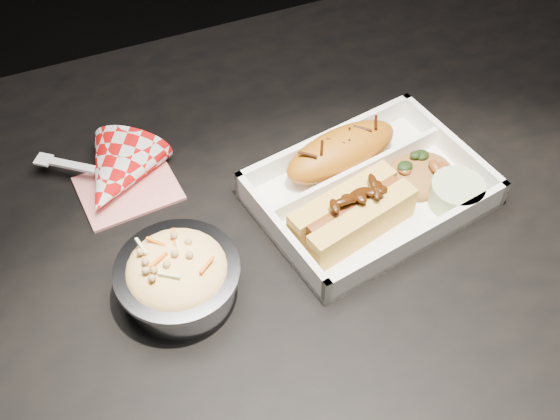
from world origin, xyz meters
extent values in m
cube|color=black|center=(0.00, 0.00, 0.73)|extent=(1.20, 0.80, 0.03)
cylinder|color=black|center=(0.55, 0.35, 0.36)|extent=(0.05, 0.05, 0.72)
cube|color=white|center=(0.07, 0.02, 0.75)|extent=(0.28, 0.22, 0.01)
cube|color=white|center=(0.06, 0.10, 0.77)|extent=(0.25, 0.05, 0.04)
cube|color=white|center=(0.09, -0.07, 0.77)|extent=(0.25, 0.05, 0.04)
cube|color=white|center=(-0.05, -0.01, 0.77)|extent=(0.04, 0.18, 0.04)
cube|color=white|center=(0.19, 0.04, 0.77)|extent=(0.04, 0.18, 0.04)
cube|color=white|center=(0.07, 0.04, 0.77)|extent=(0.23, 0.05, 0.03)
ellipsoid|color=#A65D10|center=(0.06, 0.07, 0.78)|extent=(0.16, 0.09, 0.05)
cube|color=gold|center=(0.04, -0.03, 0.78)|extent=(0.14, 0.06, 0.04)
cube|color=gold|center=(0.03, 0.00, 0.78)|extent=(0.14, 0.06, 0.04)
cylinder|color=brown|center=(0.03, -0.02, 0.79)|extent=(0.12, 0.05, 0.03)
ellipsoid|color=#98622C|center=(0.14, 0.02, 0.77)|extent=(0.10, 0.09, 0.03)
cylinder|color=#A8BF90|center=(0.16, -0.03, 0.77)|extent=(0.06, 0.06, 0.03)
cylinder|color=silver|center=(-0.17, -0.02, 0.77)|extent=(0.11, 0.11, 0.04)
cylinder|color=silver|center=(-0.17, -0.02, 0.79)|extent=(0.13, 0.13, 0.01)
ellipsoid|color=beige|center=(-0.17, -0.02, 0.79)|extent=(0.10, 0.10, 0.04)
cube|color=red|center=(-0.18, 0.14, 0.75)|extent=(0.12, 0.10, 0.00)
cone|color=red|center=(-0.19, 0.15, 0.77)|extent=(0.15, 0.15, 0.10)
cube|color=white|center=(-0.23, 0.18, 0.77)|extent=(0.05, 0.04, 0.00)
cube|color=white|center=(-0.26, 0.20, 0.77)|extent=(0.03, 0.03, 0.00)
camera|label=1|loc=(-0.22, -0.43, 1.37)|focal=45.00mm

